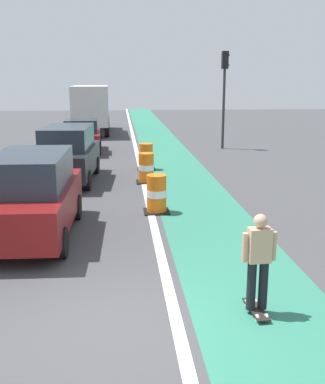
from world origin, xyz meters
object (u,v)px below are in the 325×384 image
(parked_suv_nearest, at_px, (32,195))
(traffic_light_corner, at_px, (224,83))
(parked_suv_second, at_px, (68,154))
(traffic_barrel_front, at_px, (157,194))
(delivery_truck_down_block, at_px, (91,106))
(parked_sedan_third, at_px, (82,136))
(traffic_barrel_mid, at_px, (146,168))
(traffic_barrel_back, at_px, (146,157))
(skateboarder_on_lane, at_px, (258,261))

(parked_suv_nearest, relative_size, traffic_light_corner, 0.91)
(parked_suv_nearest, bearing_deg, parked_suv_second, 88.34)
(traffic_barrel_front, bearing_deg, delivery_truck_down_block, 98.34)
(parked_sedan_third, xyz_separation_m, traffic_barrel_front, (2.96, -11.43, -0.30))
(traffic_barrel_mid, relative_size, traffic_barrel_back, 1.00)
(parked_suv_second, relative_size, delivery_truck_down_block, 0.62)
(delivery_truck_down_block, bearing_deg, traffic_light_corner, -46.54)
(parked_suv_nearest, xyz_separation_m, traffic_light_corner, (7.64, 13.99, 2.47))
(parked_sedan_third, bearing_deg, parked_suv_second, -89.65)
(traffic_barrel_front, relative_size, traffic_barrel_back, 1.00)
(traffic_barrel_mid, relative_size, traffic_light_corner, 0.21)
(parked_suv_second, distance_m, traffic_barrel_back, 3.67)
(parked_sedan_third, distance_m, traffic_light_corner, 7.99)
(parked_sedan_third, height_order, traffic_light_corner, traffic_light_corner)
(parked_suv_nearest, distance_m, parked_suv_second, 6.31)
(parked_suv_second, relative_size, traffic_barrel_mid, 4.31)
(parked_suv_nearest, relative_size, parked_suv_second, 0.99)
(skateboarder_on_lane, height_order, parked_sedan_third, parked_sedan_third)
(delivery_truck_down_block, xyz_separation_m, traffic_light_corner, (7.47, -7.88, 1.65))
(traffic_barrel_front, height_order, traffic_barrel_mid, same)
(delivery_truck_down_block, bearing_deg, traffic_barrel_front, -81.66)
(parked_suv_second, bearing_deg, delivery_truck_down_block, 90.04)
(traffic_light_corner, bearing_deg, parked_sedan_third, -174.74)
(parked_sedan_third, bearing_deg, delivery_truck_down_block, 89.78)
(parked_suv_nearest, distance_m, traffic_barrel_back, 8.97)
(traffic_barrel_mid, bearing_deg, parked_sedan_third, 111.15)
(skateboarder_on_lane, distance_m, traffic_barrel_back, 12.63)
(traffic_barrel_front, relative_size, traffic_barrel_mid, 1.00)
(parked_suv_second, relative_size, traffic_barrel_front, 4.31)
(skateboarder_on_lane, distance_m, parked_sedan_third, 17.98)
(traffic_barrel_back, xyz_separation_m, traffic_light_corner, (4.47, 5.61, 2.97))
(traffic_barrel_front, bearing_deg, parked_sedan_third, 104.54)
(parked_suv_second, bearing_deg, traffic_barrel_back, 34.78)
(parked_sedan_third, height_order, traffic_barrel_back, parked_sedan_third)
(traffic_barrel_front, distance_m, delivery_truck_down_block, 20.26)
(skateboarder_on_lane, height_order, traffic_barrel_back, skateboarder_on_lane)
(skateboarder_on_lane, height_order, delivery_truck_down_block, delivery_truck_down_block)
(parked_suv_nearest, relative_size, traffic_barrel_back, 4.26)
(delivery_truck_down_block, height_order, traffic_light_corner, traffic_light_corner)
(traffic_barrel_back, relative_size, delivery_truck_down_block, 0.14)
(parked_suv_second, bearing_deg, traffic_light_corner, 45.87)
(skateboarder_on_lane, relative_size, parked_suv_nearest, 0.36)
(traffic_barrel_back, xyz_separation_m, delivery_truck_down_block, (-3.00, 13.50, 1.31))
(parked_suv_nearest, height_order, delivery_truck_down_block, delivery_truck_down_block)
(parked_suv_second, height_order, parked_sedan_third, parked_suv_second)
(parked_suv_second, xyz_separation_m, traffic_barrel_back, (2.99, 2.07, -0.50))
(parked_sedan_third, xyz_separation_m, traffic_barrel_mid, (2.89, -7.46, -0.30))
(parked_suv_nearest, bearing_deg, delivery_truck_down_block, 89.55)
(skateboarder_on_lane, relative_size, parked_sedan_third, 0.41)
(traffic_barrel_back, distance_m, delivery_truck_down_block, 13.89)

